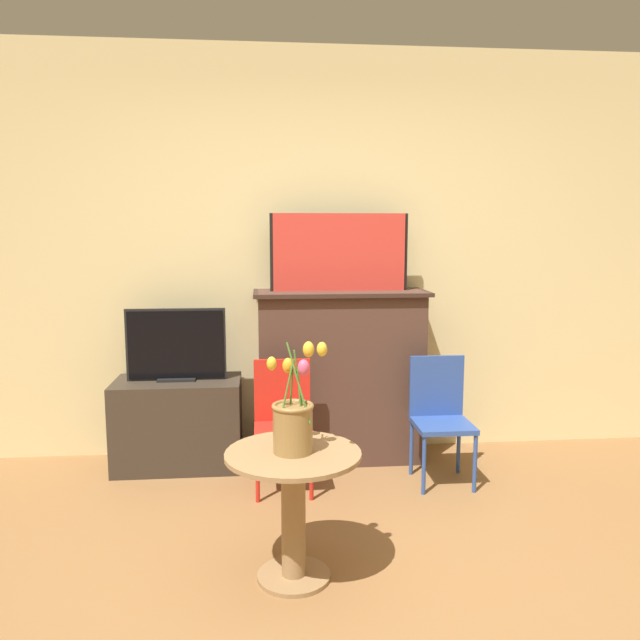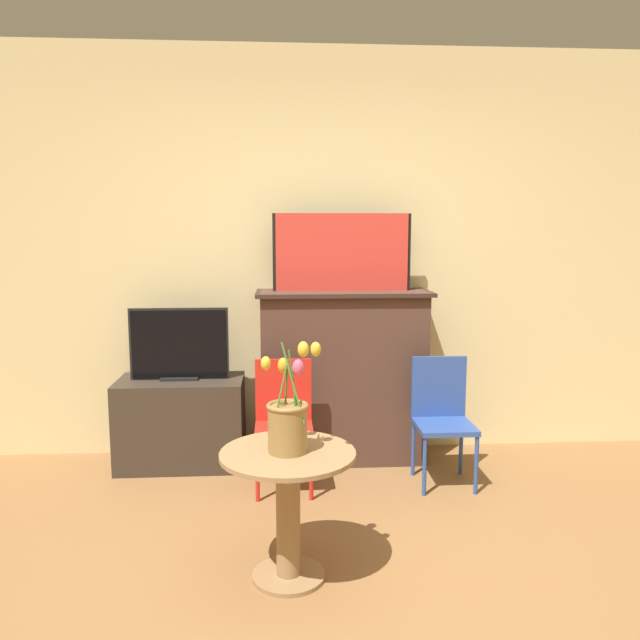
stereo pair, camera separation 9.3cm
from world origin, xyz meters
TOP-DOWN VIEW (x-y plane):
  - wall_back at (0.00, 2.13)m, footprint 8.00×0.06m
  - fireplace_mantel at (0.12, 1.90)m, footprint 1.12×0.43m
  - painting at (0.11, 1.91)m, footprint 0.89×0.03m
  - tv_stand at (-0.93, 1.86)m, footprint 0.80×0.44m
  - tv_monitor at (-0.93, 1.86)m, footprint 0.62×0.12m
  - chair_red at (-0.27, 1.47)m, footprint 0.34×0.34m
  - chair_blue at (0.68, 1.48)m, footprint 0.34×0.34m
  - side_table at (-0.26, 0.46)m, footprint 0.58×0.58m
  - vase_tulips at (-0.26, 0.46)m, footprint 0.24×0.22m

SIDE VIEW (x-z plane):
  - tv_stand at x=-0.93m, z-range 0.00..0.57m
  - side_table at x=-0.26m, z-range 0.08..0.66m
  - chair_red at x=-0.27m, z-range 0.05..0.80m
  - chair_blue at x=0.68m, z-range 0.05..0.80m
  - fireplace_mantel at x=0.12m, z-range 0.01..1.14m
  - vase_tulips at x=-0.26m, z-range 0.47..0.96m
  - tv_monitor at x=-0.93m, z-range 0.56..1.02m
  - wall_back at x=0.00m, z-range 0.00..2.70m
  - painting at x=0.11m, z-range 1.12..1.62m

